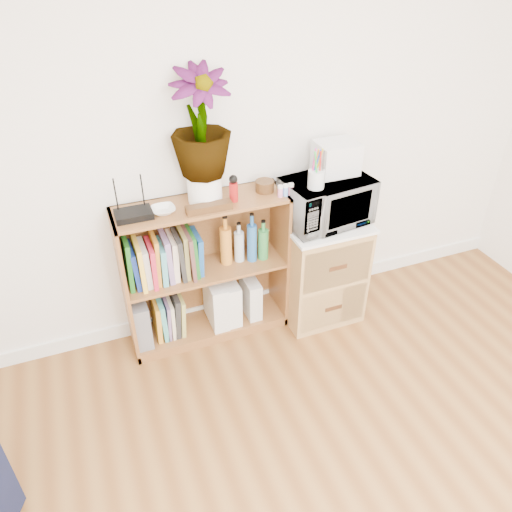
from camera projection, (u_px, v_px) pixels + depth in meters
skirting_board at (251, 299)px, 3.51m from camera, size 4.00×0.02×0.10m
bookshelf at (206, 272)px, 3.05m from camera, size 1.00×0.30×0.95m
wicker_unit at (319, 269)px, 3.29m from camera, size 0.50×0.45×0.70m
microwave at (326, 201)px, 2.99m from camera, size 0.55×0.40×0.28m
pen_cup at (316, 179)px, 2.80m from camera, size 0.09×0.09×0.10m
small_appliance at (336, 158)px, 2.94m from camera, size 0.24×0.20×0.19m
router at (134, 214)px, 2.65m from camera, size 0.20×0.13×0.04m
white_bowl at (163, 210)px, 2.69m from camera, size 0.13×0.13×0.03m
plant_pot at (205, 188)px, 2.76m from camera, size 0.19×0.19×0.16m
potted_plant at (200, 123)px, 2.55m from camera, size 0.32×0.32×0.57m
trinket_box at (209, 208)px, 2.70m from camera, size 0.26×0.06×0.04m
kokeshi_doll at (234, 192)px, 2.78m from camera, size 0.05×0.05×0.11m
wooden_bowl at (265, 186)px, 2.89m from camera, size 0.11×0.11×0.06m
paint_jars at (286, 191)px, 2.84m from camera, size 0.12×0.04×0.06m
file_box at (140, 319)px, 3.07m from camera, size 0.09×0.25×0.31m
magazine_holder_left at (216, 302)px, 3.20m from camera, size 0.10×0.26×0.32m
magazine_holder_mid at (229, 299)px, 3.23m from camera, size 0.10×0.24×0.30m
magazine_holder_right at (251, 296)px, 3.28m from camera, size 0.09×0.22×0.27m
cookbooks at (164, 258)px, 2.89m from camera, size 0.44×0.20×0.31m
liquor_bottles at (243, 240)px, 3.03m from camera, size 0.30×0.07×0.32m
lower_books at (168, 315)px, 3.13m from camera, size 0.19×0.19×0.29m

